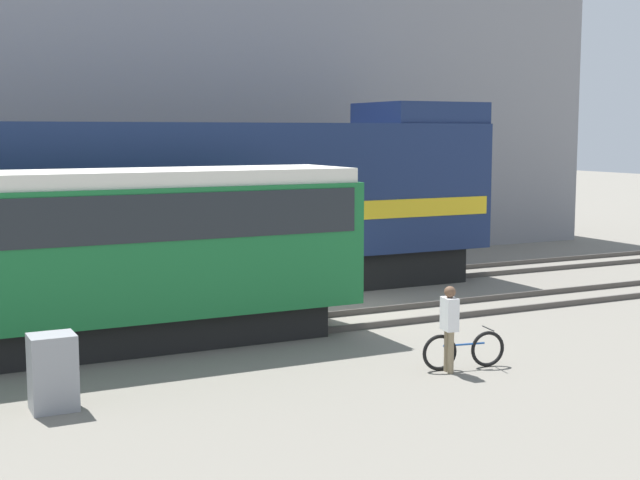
{
  "coord_description": "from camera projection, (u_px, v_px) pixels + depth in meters",
  "views": [
    {
      "loc": [
        -9.75,
        -18.75,
        4.32
      ],
      "look_at": [
        -0.55,
        -0.33,
        1.8
      ],
      "focal_mm": 50.0,
      "sensor_mm": 36.0,
      "label": 1
    }
  ],
  "objects": [
    {
      "name": "ground_plane",
      "position": [
        334.0,
        311.0,
        21.5
      ],
      "size": [
        120.0,
        120.0,
        0.0
      ],
      "primitive_type": "plane",
      "color": "slate"
    },
    {
      "name": "track_near",
      "position": [
        361.0,
        319.0,
        20.31
      ],
      "size": [
        60.0,
        1.51,
        0.14
      ],
      "color": "#47423D",
      "rests_on": "ground"
    },
    {
      "name": "track_far",
      "position": [
        279.0,
        287.0,
        24.4
      ],
      "size": [
        60.0,
        1.51,
        0.14
      ],
      "color": "#47423D",
      "rests_on": "ground"
    },
    {
      "name": "building_backdrop",
      "position": [
        184.0,
        119.0,
        31.01
      ],
      "size": [
        30.38,
        6.0,
        9.48
      ],
      "color": "gray",
      "rests_on": "ground"
    },
    {
      "name": "freight_locomotive",
      "position": [
        203.0,
        206.0,
        23.15
      ],
      "size": [
        16.56,
        3.04,
        5.13
      ],
      "color": "black",
      "rests_on": "ground"
    },
    {
      "name": "streetcar",
      "position": [
        62.0,
        251.0,
        17.14
      ],
      "size": [
        11.92,
        2.54,
        3.56
      ],
      "color": "black",
      "rests_on": "ground"
    },
    {
      "name": "bicycle",
      "position": [
        464.0,
        350.0,
        16.26
      ],
      "size": [
        1.62,
        0.47,
        0.73
      ],
      "color": "black",
      "rests_on": "ground"
    },
    {
      "name": "person",
      "position": [
        449.0,
        321.0,
        15.94
      ],
      "size": [
        0.28,
        0.39,
        1.58
      ],
      "color": "#8C7A5B",
      "rests_on": "ground"
    },
    {
      "name": "signal_box",
      "position": [
        53.0,
        372.0,
        13.82
      ],
      "size": [
        0.7,
        0.6,
        1.2
      ],
      "color": "gray",
      "rests_on": "ground"
    }
  ]
}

